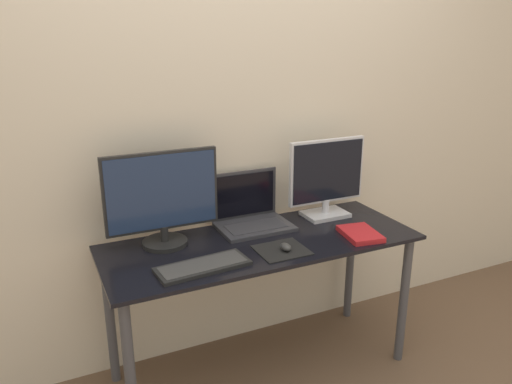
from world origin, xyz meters
TOP-DOWN VIEW (x-y plane):
  - wall_back at (0.00, 0.63)m, footprint 7.00×0.05m
  - desk at (0.00, 0.28)m, footprint 1.47×0.56m
  - monitor_left at (-0.42, 0.43)m, footprint 0.51×0.20m
  - monitor_right at (0.44, 0.43)m, footprint 0.43×0.16m
  - laptop at (0.03, 0.48)m, footprint 0.35×0.26m
  - keyboard at (-0.34, 0.13)m, footprint 0.40×0.18m
  - mousepad at (0.03, 0.15)m, footprint 0.22×0.20m
  - mouse at (0.04, 0.13)m, footprint 0.04×0.07m
  - book at (0.44, 0.13)m, footprint 0.19×0.23m

SIDE VIEW (x-z plane):
  - desk at x=0.00m, z-range 0.25..0.95m
  - mousepad at x=0.03m, z-range 0.70..0.71m
  - keyboard at x=-0.34m, z-range 0.70..0.72m
  - book at x=0.44m, z-range 0.70..0.73m
  - mouse at x=0.04m, z-range 0.71..0.74m
  - laptop at x=0.03m, z-range 0.63..0.90m
  - monitor_right at x=0.44m, z-range 0.71..1.11m
  - monitor_left at x=-0.42m, z-range 0.71..1.14m
  - wall_back at x=0.00m, z-range 0.00..2.50m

